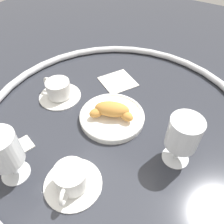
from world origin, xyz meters
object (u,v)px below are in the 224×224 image
(juice_glass_right, at_px, (183,135))
(folded_napkin, at_px, (118,81))
(croissant_large, at_px, (112,110))
(sugar_packet, at_px, (25,143))
(coffee_cup_far, at_px, (72,179))
(coffee_cup_near, at_px, (59,90))
(juice_glass_left, at_px, (3,151))
(pastry_plate, at_px, (112,117))

(juice_glass_right, xyz_separation_m, folded_napkin, (0.29, -0.19, -0.09))
(croissant_large, height_order, sugar_packet, croissant_large)
(sugar_packet, bearing_deg, coffee_cup_far, -169.52)
(croissant_large, bearing_deg, folded_napkin, -64.34)
(croissant_large, bearing_deg, sugar_packet, 53.42)
(croissant_large, xyz_separation_m, coffee_cup_near, (0.20, 0.00, -0.01))
(coffee_cup_near, xyz_separation_m, juice_glass_left, (-0.10, 0.27, 0.07))
(croissant_large, distance_m, coffee_cup_near, 0.20)
(croissant_large, xyz_separation_m, sugar_packet, (0.15, 0.20, -0.04))
(pastry_plate, distance_m, sugar_packet, 0.25)
(pastry_plate, distance_m, coffee_cup_far, 0.23)
(coffee_cup_near, bearing_deg, sugar_packet, 104.80)
(pastry_plate, height_order, coffee_cup_near, coffee_cup_near)
(pastry_plate, distance_m, croissant_large, 0.03)
(juice_glass_left, bearing_deg, sugar_packet, -56.55)
(croissant_large, relative_size, coffee_cup_far, 0.93)
(sugar_packet, height_order, folded_napkin, sugar_packet)
(coffee_cup_near, relative_size, juice_glass_right, 0.97)
(croissant_large, relative_size, folded_napkin, 1.15)
(croissant_large, xyz_separation_m, juice_glass_left, (0.10, 0.27, 0.06))
(juice_glass_left, relative_size, folded_napkin, 1.27)
(croissant_large, distance_m, coffee_cup_far, 0.23)
(juice_glass_left, distance_m, juice_glass_right, 0.40)
(pastry_plate, relative_size, juice_glass_right, 1.37)
(coffee_cup_near, xyz_separation_m, sugar_packet, (-0.05, 0.20, -0.02))
(coffee_cup_near, distance_m, juice_glass_left, 0.30)
(coffee_cup_near, bearing_deg, juice_glass_right, 177.07)
(pastry_plate, relative_size, juice_glass_left, 1.37)
(coffee_cup_near, distance_m, sugar_packet, 0.20)
(juice_glass_left, xyz_separation_m, juice_glass_right, (-0.31, -0.25, -0.00))
(croissant_large, distance_m, juice_glass_left, 0.30)
(sugar_packet, bearing_deg, juice_glass_right, -136.59)
(coffee_cup_far, height_order, sugar_packet, coffee_cup_far)
(coffee_cup_far, bearing_deg, sugar_packet, -6.67)
(coffee_cup_far, height_order, folded_napkin, coffee_cup_far)
(juice_glass_left, xyz_separation_m, sugar_packet, (0.05, -0.07, -0.09))
(juice_glass_right, bearing_deg, croissant_large, -6.81)
(coffee_cup_far, bearing_deg, croissant_large, -81.36)
(juice_glass_left, distance_m, folded_napkin, 0.45)
(coffee_cup_far, bearing_deg, pastry_plate, -81.17)
(juice_glass_right, bearing_deg, pastry_plate, -7.57)
(coffee_cup_near, distance_m, coffee_cup_far, 0.32)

